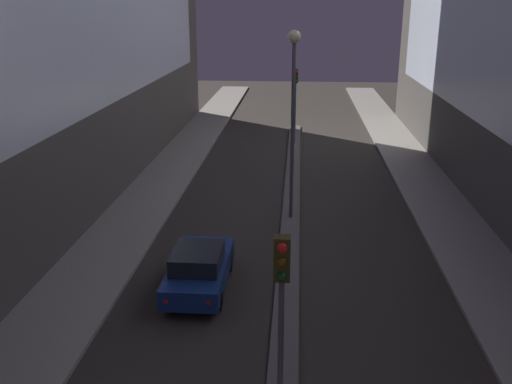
{
  "coord_description": "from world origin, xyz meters",
  "views": [
    {
      "loc": [
        0.25,
        -5.85,
        9.33
      ],
      "look_at": [
        -1.75,
        20.61,
        0.5
      ],
      "focal_mm": 40.0,
      "sensor_mm": 36.0,
      "label": 1
    }
  ],
  "objects_px": {
    "traffic_light_mid": "(296,90)",
    "street_lamp": "(293,92)",
    "traffic_light_near": "(281,301)",
    "car_left_lane": "(199,268)"
  },
  "relations": [
    {
      "from": "traffic_light_mid",
      "to": "car_left_lane",
      "type": "relative_size",
      "value": 1.13
    },
    {
      "from": "traffic_light_mid",
      "to": "car_left_lane",
      "type": "bearing_deg",
      "value": -98.04
    },
    {
      "from": "traffic_light_mid",
      "to": "street_lamp",
      "type": "bearing_deg",
      "value": -90.0
    },
    {
      "from": "traffic_light_mid",
      "to": "street_lamp",
      "type": "height_order",
      "value": "street_lamp"
    },
    {
      "from": "traffic_light_near",
      "to": "street_lamp",
      "type": "distance_m",
      "value": 14.36
    },
    {
      "from": "traffic_light_mid",
      "to": "street_lamp",
      "type": "distance_m",
      "value": 14.48
    },
    {
      "from": "car_left_lane",
      "to": "traffic_light_mid",
      "type": "bearing_deg",
      "value": 81.96
    },
    {
      "from": "traffic_light_near",
      "to": "car_left_lane",
      "type": "relative_size",
      "value": 1.13
    },
    {
      "from": "car_left_lane",
      "to": "traffic_light_near",
      "type": "bearing_deg",
      "value": -68.0
    },
    {
      "from": "street_lamp",
      "to": "traffic_light_near",
      "type": "bearing_deg",
      "value": -90.0
    }
  ]
}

